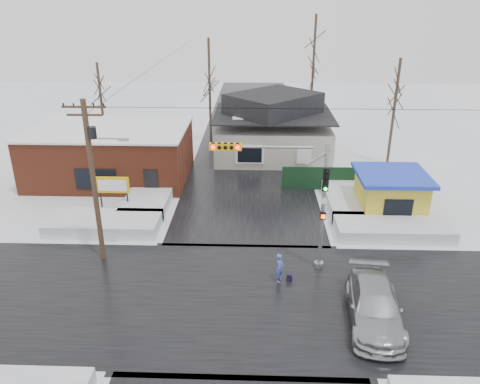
{
  "coord_description": "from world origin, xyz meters",
  "views": [
    {
      "loc": [
        0.48,
        -18.99,
        13.74
      ],
      "look_at": [
        -0.4,
        6.24,
        3.0
      ],
      "focal_mm": 35.0,
      "sensor_mm": 36.0,
      "label": 1
    }
  ],
  "objects_px": {
    "utility_pole": "(94,173)",
    "kiosk": "(390,193)",
    "traffic_signal": "(293,190)",
    "marquee_sign": "(113,186)",
    "car": "(374,306)",
    "pedestrian": "(280,268)"
  },
  "relations": [
    {
      "from": "traffic_signal",
      "to": "kiosk",
      "type": "height_order",
      "value": "traffic_signal"
    },
    {
      "from": "utility_pole",
      "to": "kiosk",
      "type": "distance_m",
      "value": 18.95
    },
    {
      "from": "kiosk",
      "to": "pedestrian",
      "type": "relative_size",
      "value": 2.9
    },
    {
      "from": "car",
      "to": "pedestrian",
      "type": "bearing_deg",
      "value": 148.67
    },
    {
      "from": "utility_pole",
      "to": "car",
      "type": "xyz_separation_m",
      "value": [
        13.84,
        -5.0,
        -4.3
      ]
    },
    {
      "from": "marquee_sign",
      "to": "pedestrian",
      "type": "height_order",
      "value": "marquee_sign"
    },
    {
      "from": "utility_pole",
      "to": "pedestrian",
      "type": "height_order",
      "value": "utility_pole"
    },
    {
      "from": "utility_pole",
      "to": "marquee_sign",
      "type": "xyz_separation_m",
      "value": [
        -1.07,
        5.99,
        -3.19
      ]
    },
    {
      "from": "traffic_signal",
      "to": "utility_pole",
      "type": "xyz_separation_m",
      "value": [
        -10.36,
        0.53,
        0.57
      ]
    },
    {
      "from": "car",
      "to": "marquee_sign",
      "type": "bearing_deg",
      "value": 148.9
    },
    {
      "from": "traffic_signal",
      "to": "pedestrian",
      "type": "bearing_deg",
      "value": -114.33
    },
    {
      "from": "traffic_signal",
      "to": "pedestrian",
      "type": "relative_size",
      "value": 4.42
    },
    {
      "from": "marquee_sign",
      "to": "utility_pole",
      "type": "bearing_deg",
      "value": -79.87
    },
    {
      "from": "traffic_signal",
      "to": "pedestrian",
      "type": "xyz_separation_m",
      "value": [
        -0.64,
        -1.41,
        -3.75
      ]
    },
    {
      "from": "marquee_sign",
      "to": "car",
      "type": "distance_m",
      "value": 18.56
    },
    {
      "from": "pedestrian",
      "to": "marquee_sign",
      "type": "bearing_deg",
      "value": 69.85
    },
    {
      "from": "traffic_signal",
      "to": "marquee_sign",
      "type": "relative_size",
      "value": 2.75
    },
    {
      "from": "traffic_signal",
      "to": "kiosk",
      "type": "distance_m",
      "value": 10.43
    },
    {
      "from": "utility_pole",
      "to": "pedestrian",
      "type": "relative_size",
      "value": 5.68
    },
    {
      "from": "utility_pole",
      "to": "kiosk",
      "type": "bearing_deg",
      "value": 20.44
    },
    {
      "from": "marquee_sign",
      "to": "pedestrian",
      "type": "distance_m",
      "value": 13.45
    },
    {
      "from": "traffic_signal",
      "to": "marquee_sign",
      "type": "height_order",
      "value": "traffic_signal"
    }
  ]
}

